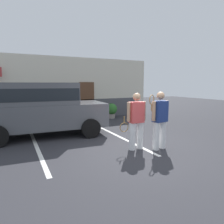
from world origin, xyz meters
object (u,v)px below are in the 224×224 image
parked_suv (41,107)px  tennis_player_man (136,121)px  tennis_player_woman (160,120)px  potted_plant_by_porch (111,110)px

parked_suv → tennis_player_man: 3.79m
tennis_player_woman → parked_suv: bearing=-55.6°
parked_suv → tennis_player_woman: 4.45m
parked_suv → potted_plant_by_porch: (4.21, 2.50, -0.66)m
parked_suv → potted_plant_by_porch: bearing=34.5°
parked_suv → tennis_player_woman: size_ratio=2.66×
tennis_player_man → parked_suv: bearing=-50.2°
tennis_player_woman → potted_plant_by_porch: size_ratio=2.03×
parked_suv → tennis_player_woman: bearing=-43.3°
parked_suv → potted_plant_by_porch: 4.94m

